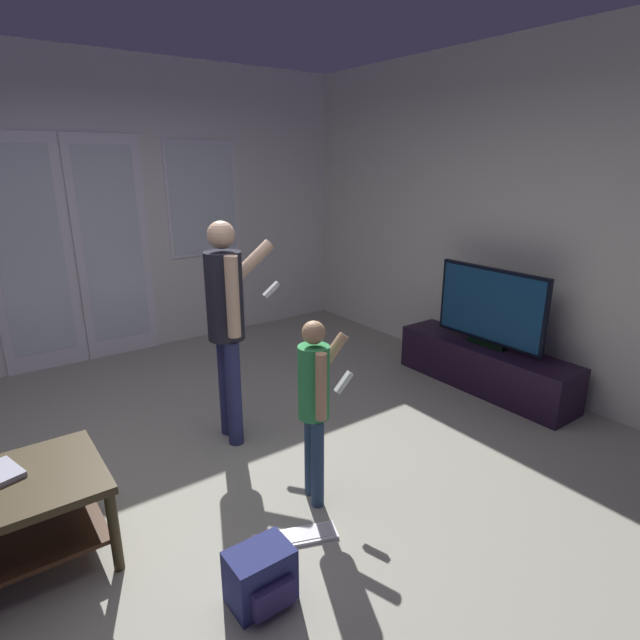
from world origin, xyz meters
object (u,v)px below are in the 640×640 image
(coffee_table, at_px, (0,512))
(backpack, at_px, (261,577))
(flat_screen_tv, at_px, (490,307))
(loose_keyboard, at_px, (295,537))
(person_adult, at_px, (227,314))
(tv_stand, at_px, (484,367))
(person_child, at_px, (315,397))

(coffee_table, bearing_deg, backpack, -43.77)
(coffee_table, xyz_separation_m, flat_screen_tv, (3.55, -0.02, 0.38))
(loose_keyboard, bearing_deg, person_adult, 79.07)
(tv_stand, relative_size, person_adult, 1.03)
(coffee_table, height_order, person_child, person_child)
(flat_screen_tv, bearing_deg, person_adult, 166.26)
(person_adult, xyz_separation_m, backpack, (-0.55, -1.35, -0.79))
(coffee_table, relative_size, person_child, 0.84)
(flat_screen_tv, xyz_separation_m, loose_keyboard, (-2.34, -0.59, -0.71))
(coffee_table, bearing_deg, person_child, -14.95)
(person_adult, bearing_deg, coffee_table, -160.66)
(flat_screen_tv, relative_size, person_child, 0.93)
(person_child, distance_m, loose_keyboard, 0.73)
(tv_stand, relative_size, person_child, 1.45)
(tv_stand, xyz_separation_m, flat_screen_tv, (-0.00, 0.00, 0.53))
(loose_keyboard, bearing_deg, backpack, -144.83)
(loose_keyboard, bearing_deg, flat_screen_tv, 14.27)
(coffee_table, xyz_separation_m, person_child, (1.50, -0.40, 0.31))
(loose_keyboard, bearing_deg, coffee_table, 153.29)
(tv_stand, xyz_separation_m, person_adult, (-2.12, 0.52, 0.72))
(person_child, xyz_separation_m, loose_keyboard, (-0.28, -0.21, -0.64))
(coffee_table, bearing_deg, loose_keyboard, -26.71)
(flat_screen_tv, distance_m, loose_keyboard, 2.51)
(backpack, bearing_deg, tv_stand, 17.16)
(person_adult, relative_size, person_child, 1.41)
(coffee_table, xyz_separation_m, person_adult, (1.43, 0.50, 0.57))
(coffee_table, height_order, loose_keyboard, coffee_table)
(backpack, relative_size, loose_keyboard, 0.62)
(coffee_table, height_order, backpack, coffee_table)
(tv_stand, distance_m, person_child, 2.14)
(flat_screen_tv, distance_m, person_child, 2.09)
(tv_stand, xyz_separation_m, loose_keyboard, (-2.34, -0.59, -0.18))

